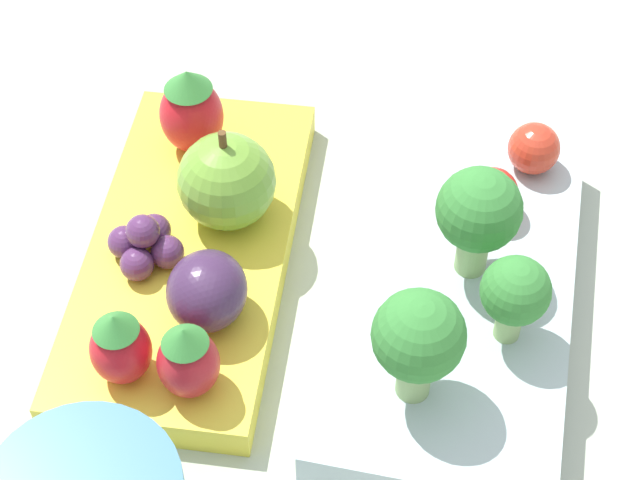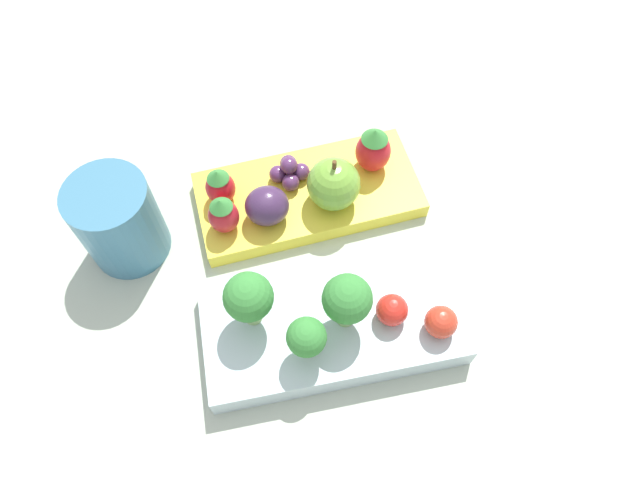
{
  "view_description": "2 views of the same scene",
  "coord_description": "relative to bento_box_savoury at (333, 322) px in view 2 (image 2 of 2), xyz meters",
  "views": [
    {
      "loc": [
        0.32,
        0.09,
        0.43
      ],
      "look_at": [
        0.0,
        0.0,
        0.04
      ],
      "focal_mm": 60.0,
      "sensor_mm": 36.0,
      "label": 1
    },
    {
      "loc": [
        0.03,
        0.25,
        0.47
      ],
      "look_at": [
        0.0,
        0.0,
        0.04
      ],
      "focal_mm": 32.0,
      "sensor_mm": 36.0,
      "label": 2
    }
  ],
  "objects": [
    {
      "name": "ground_plane",
      "position": [
        0.0,
        -0.07,
        -0.01
      ],
      "size": [
        4.0,
        4.0,
        0.0
      ],
      "primitive_type": "plane",
      "color": "#ADB7A3"
    },
    {
      "name": "bento_box_savoury",
      "position": [
        0.0,
        0.0,
        0.0
      ],
      "size": [
        0.22,
        0.12,
        0.03
      ],
      "color": "silver",
      "rests_on": "ground_plane"
    },
    {
      "name": "bento_box_fruit",
      "position": [
        0.01,
        -0.14,
        -0.0
      ],
      "size": [
        0.22,
        0.13,
        0.02
      ],
      "color": "yellow",
      "rests_on": "ground_plane"
    },
    {
      "name": "broccoli_floret_0",
      "position": [
        0.07,
        -0.01,
        0.05
      ],
      "size": [
        0.04,
        0.04,
        0.06
      ],
      "color": "#93B770",
      "rests_on": "bento_box_savoury"
    },
    {
      "name": "broccoli_floret_1",
      "position": [
        -0.01,
        0.0,
        0.05
      ],
      "size": [
        0.04,
        0.04,
        0.06
      ],
      "color": "#93B770",
      "rests_on": "bento_box_savoury"
    },
    {
      "name": "broccoli_floret_2",
      "position": [
        0.03,
        0.03,
        0.04
      ],
      "size": [
        0.03,
        0.03,
        0.05
      ],
      "color": "#93B770",
      "rests_on": "bento_box_savoury"
    },
    {
      "name": "cherry_tomato_0",
      "position": [
        -0.05,
        0.01,
        0.03
      ],
      "size": [
        0.03,
        0.03,
        0.03
      ],
      "color": "red",
      "rests_on": "bento_box_savoury"
    },
    {
      "name": "cherry_tomato_1",
      "position": [
        -0.08,
        0.02,
        0.03
      ],
      "size": [
        0.03,
        0.03,
        0.03
      ],
      "color": "red",
      "rests_on": "bento_box_savoury"
    },
    {
      "name": "apple",
      "position": [
        -0.02,
        -0.12,
        0.03
      ],
      "size": [
        0.05,
        0.05,
        0.06
      ],
      "color": "#70A838",
      "rests_on": "bento_box_fruit"
    },
    {
      "name": "strawberry_0",
      "position": [
        0.09,
        -0.1,
        0.03
      ],
      "size": [
        0.03,
        0.03,
        0.04
      ],
      "color": "red",
      "rests_on": "bento_box_fruit"
    },
    {
      "name": "strawberry_1",
      "position": [
        -0.06,
        -0.16,
        0.03
      ],
      "size": [
        0.03,
        0.03,
        0.05
      ],
      "color": "red",
      "rests_on": "bento_box_fruit"
    },
    {
      "name": "strawberry_2",
      "position": [
        0.09,
        -0.13,
        0.02
      ],
      "size": [
        0.03,
        0.03,
        0.04
      ],
      "color": "red",
      "rests_on": "bento_box_fruit"
    },
    {
      "name": "plum",
      "position": [
        0.05,
        -0.11,
        0.02
      ],
      "size": [
        0.04,
        0.04,
        0.04
      ],
      "color": "#42284C",
      "rests_on": "bento_box_fruit"
    },
    {
      "name": "grape_cluster",
      "position": [
        0.02,
        -0.15,
        0.02
      ],
      "size": [
        0.04,
        0.04,
        0.03
      ],
      "color": "#562D5B",
      "rests_on": "bento_box_fruit"
    },
    {
      "name": "drinking_cup",
      "position": [
        0.18,
        -0.1,
        0.03
      ],
      "size": [
        0.07,
        0.07,
        0.09
      ],
      "color": "teal",
      "rests_on": "ground_plane"
    }
  ]
}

